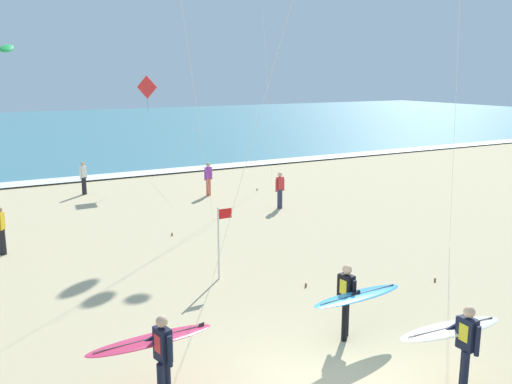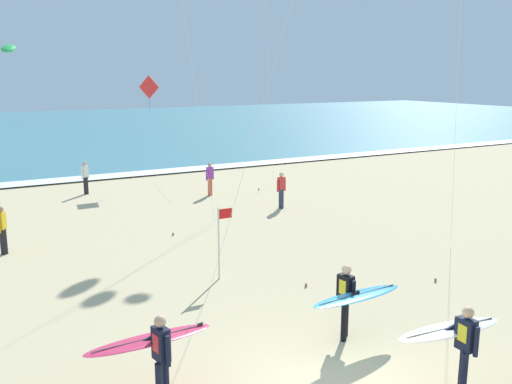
{
  "view_description": "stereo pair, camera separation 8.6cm",
  "coord_description": "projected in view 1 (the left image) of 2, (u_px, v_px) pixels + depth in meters",
  "views": [
    {
      "loc": [
        -5.76,
        -7.5,
        5.75
      ],
      "look_at": [
        0.94,
        4.66,
        2.77
      ],
      "focal_mm": 38.89,
      "sensor_mm": 36.0,
      "label": 1
    },
    {
      "loc": [
        -5.69,
        -7.54,
        5.75
      ],
      "look_at": [
        0.94,
        4.66,
        2.77
      ],
      "focal_mm": 38.89,
      "sensor_mm": 36.0,
      "label": 2
    }
  ],
  "objects": [
    {
      "name": "ocean_water",
      "position": [
        16.0,
        131.0,
        55.82
      ],
      "size": [
        160.0,
        60.0,
        0.08
      ],
      "primitive_type": "cube",
      "color": "teal",
      "rests_on": "ground"
    },
    {
      "name": "shoreline_foam",
      "position": [
        76.0,
        179.0,
        30.37
      ],
      "size": [
        160.0,
        1.62,
        0.01
      ],
      "primitive_type": "cube",
      "color": "white",
      "rests_on": "ocean_water"
    },
    {
      "name": "surfer_lead",
      "position": [
        352.0,
        296.0,
        11.93
      ],
      "size": [
        2.56,
        1.05,
        1.71
      ],
      "color": "black",
      "rests_on": "ground"
    },
    {
      "name": "surfer_trailing",
      "position": [
        158.0,
        347.0,
        9.7
      ],
      "size": [
        2.56,
        1.12,
        1.71
      ],
      "color": "black",
      "rests_on": "ground"
    },
    {
      "name": "surfer_third",
      "position": [
        459.0,
        336.0,
        10.11
      ],
      "size": [
        2.46,
        0.95,
        1.71
      ],
      "color": "black",
      "rests_on": "ground"
    },
    {
      "name": "kite_diamond_scarlet_distant",
      "position": [
        149.0,
        90.0,
        28.96
      ],
      "size": [
        2.69,
        3.19,
        5.65
      ],
      "color": "red",
      "rests_on": "ground"
    },
    {
      "name": "bystander_yellow_top",
      "position": [
        1.0,
        230.0,
        17.79
      ],
      "size": [
        0.31,
        0.45,
        1.59
      ],
      "color": "black",
      "rests_on": "ground"
    },
    {
      "name": "bystander_red_top",
      "position": [
        280.0,
        190.0,
        23.94
      ],
      "size": [
        0.49,
        0.24,
        1.59
      ],
      "color": "#2D334C",
      "rests_on": "ground"
    },
    {
      "name": "bystander_purple_top",
      "position": [
        208.0,
        179.0,
        26.49
      ],
      "size": [
        0.47,
        0.28,
        1.59
      ],
      "color": "#D8593F",
      "rests_on": "ground"
    },
    {
      "name": "bystander_white_top",
      "position": [
        84.0,
        178.0,
        26.71
      ],
      "size": [
        0.4,
        0.35,
        1.59
      ],
      "color": "black",
      "rests_on": "ground"
    },
    {
      "name": "lifeguard_flag",
      "position": [
        220.0,
        236.0,
        15.58
      ],
      "size": [
        0.44,
        0.05,
        2.1
      ],
      "color": "silver",
      "rests_on": "ground"
    }
  ]
}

